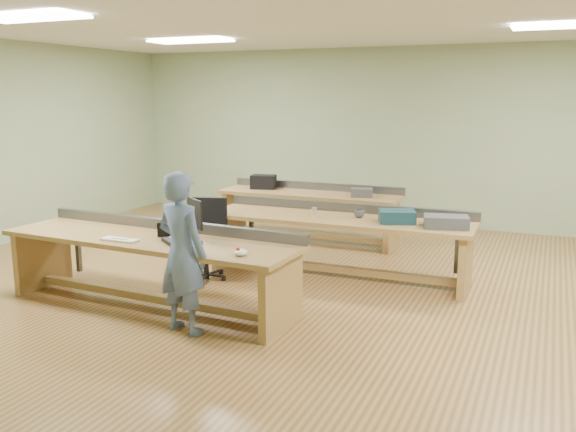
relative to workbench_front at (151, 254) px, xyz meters
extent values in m
plane|color=#9C693B|center=(1.32, 1.24, -0.57)|extent=(10.00, 10.00, 0.00)
plane|color=silver|center=(1.32, 1.24, 2.43)|extent=(10.00, 10.00, 0.00)
cube|color=#91A87F|center=(1.32, 5.24, 0.93)|extent=(10.00, 0.04, 3.00)
cube|color=#91A87F|center=(1.32, -2.76, 0.93)|extent=(10.00, 0.04, 3.00)
cube|color=white|center=(-1.18, -0.26, 2.40)|extent=(1.20, 0.50, 0.03)
cube|color=white|center=(-1.18, 2.74, 2.40)|extent=(1.20, 0.50, 0.03)
cube|color=white|center=(3.82, 2.74, 2.40)|extent=(1.20, 0.50, 0.03)
cube|color=#AB8848|center=(0.00, -0.04, 0.16)|extent=(3.33, 1.02, 0.05)
cube|color=#AB8848|center=(-1.55, 0.03, -0.22)|extent=(0.11, 0.78, 0.70)
cube|color=#AB8848|center=(1.54, -0.11, -0.22)|extent=(0.11, 0.78, 0.70)
cube|color=#AB8848|center=(0.00, -0.04, -0.47)|extent=(2.99, 0.23, 0.08)
cube|color=#515358|center=(0.02, 0.36, 0.24)|extent=(3.29, 0.22, 0.11)
cube|color=#AB8848|center=(1.46, 1.75, 0.16)|extent=(3.24, 0.90, 0.05)
cube|color=#AB8848|center=(-0.05, 1.74, -0.22)|extent=(0.09, 0.76, 0.70)
cube|color=#AB8848|center=(2.98, 1.77, -0.22)|extent=(0.09, 0.76, 0.70)
cube|color=#AB8848|center=(1.46, 1.75, -0.47)|extent=(2.93, 0.13, 0.08)
cube|color=#515358|center=(1.46, 2.14, 0.24)|extent=(3.23, 0.12, 0.11)
cube|color=#AB8848|center=(0.44, 3.36, 0.16)|extent=(2.78, 0.75, 0.05)
cube|color=#AB8848|center=(-0.84, 3.37, -0.22)|extent=(0.08, 0.64, 0.70)
cube|color=#AB8848|center=(1.73, 3.36, -0.22)|extent=(0.08, 0.64, 0.70)
cube|color=#AB8848|center=(0.44, 3.36, -0.47)|extent=(2.48, 0.11, 0.08)
cube|color=#515358|center=(0.45, 3.69, 0.24)|extent=(2.78, 0.09, 0.11)
imported|color=slate|center=(0.71, -0.49, 0.20)|extent=(0.63, 0.48, 1.53)
cube|color=black|center=(0.45, -0.11, 0.20)|extent=(0.47, 0.46, 0.04)
cube|color=black|center=(0.54, 0.01, 0.47)|extent=(0.31, 0.23, 0.29)
cube|color=beige|center=(-0.17, -0.29, 0.20)|extent=(0.40, 0.14, 0.02)
ellipsoid|color=white|center=(1.22, -0.30, 0.21)|extent=(0.13, 0.15, 0.06)
cube|color=black|center=(0.16, 0.11, 0.26)|extent=(0.26, 0.21, 0.15)
cylinder|color=black|center=(0.02, 1.05, -0.33)|extent=(0.07, 0.07, 0.48)
cube|color=black|center=(0.02, 1.05, -0.07)|extent=(0.56, 0.56, 0.07)
cube|color=black|center=(-0.04, 1.25, 0.19)|extent=(0.43, 0.17, 0.41)
cylinder|color=black|center=(0.02, 1.05, -0.53)|extent=(0.64, 0.64, 0.07)
cube|color=#12323C|center=(2.18, 1.73, 0.26)|extent=(0.49, 0.43, 0.14)
cube|color=#3C3C3E|center=(2.75, 1.68, 0.25)|extent=(0.54, 0.41, 0.13)
imported|color=#3C3C3E|center=(1.70, 1.83, 0.23)|extent=(0.17, 0.17, 0.10)
cylinder|color=silver|center=(1.19, 1.65, 0.24)|extent=(0.07, 0.07, 0.12)
cube|color=black|center=(-0.36, 3.45, 0.29)|extent=(0.42, 0.34, 0.21)
cube|color=#3C3C3E|center=(1.29, 3.32, 0.25)|extent=(0.36, 0.30, 0.12)
camera|label=1|loc=(3.78, -5.09, 1.64)|focal=38.00mm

